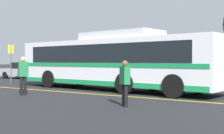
{
  "coord_description": "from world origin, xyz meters",
  "views": [
    {
      "loc": [
        9.86,
        -14.25,
        1.54
      ],
      "look_at": [
        0.64,
        -0.5,
        1.22
      ],
      "focal_mm": 50.0,
      "sensor_mm": 36.0,
      "label": 1
    }
  ],
  "objects_px": {
    "pedestrian_0": "(125,81)",
    "bus_stop_sign": "(11,59)",
    "transit_bus": "(112,61)",
    "parked_car_0": "(24,70)",
    "pedestrian_2": "(23,73)",
    "parked_car_1": "(75,72)"
  },
  "relations": [
    {
      "from": "transit_bus",
      "to": "pedestrian_2",
      "type": "xyz_separation_m",
      "value": [
        -1.86,
        -4.4,
        -0.54
      ]
    },
    {
      "from": "pedestrian_0",
      "to": "bus_stop_sign",
      "type": "height_order",
      "value": "bus_stop_sign"
    },
    {
      "from": "parked_car_0",
      "to": "parked_car_1",
      "type": "height_order",
      "value": "parked_car_1"
    },
    {
      "from": "transit_bus",
      "to": "pedestrian_0",
      "type": "bearing_deg",
      "value": -136.31
    },
    {
      "from": "parked_car_0",
      "to": "bus_stop_sign",
      "type": "xyz_separation_m",
      "value": [
        4.82,
        -5.16,
        0.94
      ]
    },
    {
      "from": "parked_car_0",
      "to": "pedestrian_2",
      "type": "relative_size",
      "value": 2.5
    },
    {
      "from": "transit_bus",
      "to": "parked_car_0",
      "type": "relative_size",
      "value": 2.87
    },
    {
      "from": "transit_bus",
      "to": "pedestrian_0",
      "type": "relative_size",
      "value": 8.01
    },
    {
      "from": "pedestrian_0",
      "to": "bus_stop_sign",
      "type": "xyz_separation_m",
      "value": [
        -11.19,
        4.15,
        0.78
      ]
    },
    {
      "from": "transit_bus",
      "to": "pedestrian_0",
      "type": "distance_m",
      "value": 6.11
    },
    {
      "from": "parked_car_1",
      "to": "pedestrian_0",
      "type": "distance_m",
      "value": 13.33
    },
    {
      "from": "parked_car_0",
      "to": "pedestrian_0",
      "type": "xyz_separation_m",
      "value": [
        16.0,
        -9.31,
        0.16
      ]
    },
    {
      "from": "parked_car_1",
      "to": "bus_stop_sign",
      "type": "xyz_separation_m",
      "value": [
        -1.31,
        -4.81,
        0.92
      ]
    },
    {
      "from": "pedestrian_2",
      "to": "parked_car_0",
      "type": "bearing_deg",
      "value": -104.42
    },
    {
      "from": "parked_car_0",
      "to": "parked_car_1",
      "type": "bearing_deg",
      "value": -92.92
    },
    {
      "from": "bus_stop_sign",
      "to": "transit_bus",
      "type": "bearing_deg",
      "value": -79.09
    },
    {
      "from": "parked_car_0",
      "to": "pedestrian_2",
      "type": "height_order",
      "value": "pedestrian_2"
    },
    {
      "from": "parked_car_0",
      "to": "parked_car_1",
      "type": "relative_size",
      "value": 1.07
    },
    {
      "from": "parked_car_1",
      "to": "pedestrian_0",
      "type": "relative_size",
      "value": 2.61
    },
    {
      "from": "transit_bus",
      "to": "parked_car_1",
      "type": "relative_size",
      "value": 3.07
    },
    {
      "from": "transit_bus",
      "to": "pedestrian_2",
      "type": "relative_size",
      "value": 7.18
    },
    {
      "from": "transit_bus",
      "to": "bus_stop_sign",
      "type": "distance_m",
      "value": 7.5
    }
  ]
}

